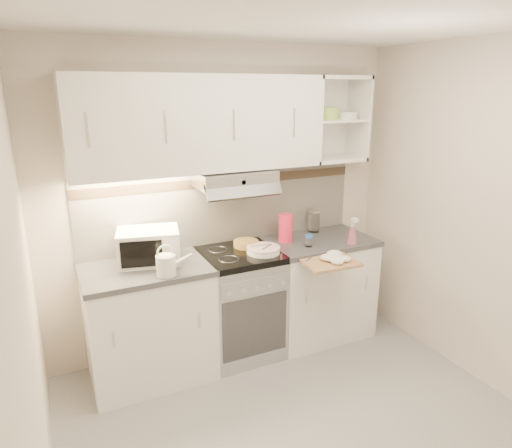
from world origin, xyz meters
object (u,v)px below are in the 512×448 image
watering_can (167,264)px  plate_stack (263,250)px  microwave (149,246)px  glass_jar (314,221)px  cutting_board (328,261)px  electric_range (240,303)px  pink_pitcher (286,228)px  spray_bottle (352,233)px

watering_can → plate_stack: bearing=12.9°
microwave → watering_can: bearing=-66.7°
watering_can → glass_jar: bearing=20.9°
glass_jar → cutting_board: bearing=-112.8°
electric_range → glass_jar: bearing=13.6°
glass_jar → cutting_board: 0.68m
watering_can → microwave: bearing=105.6°
watering_can → glass_jar: watering_can is taller
microwave → glass_jar: 1.52m
plate_stack → microwave: bearing=167.4°
pink_pitcher → cutting_board: pink_pitcher is taller
microwave → spray_bottle: (1.63, -0.31, -0.03)m
glass_jar → pink_pitcher: bearing=-160.7°
electric_range → plate_stack: bearing=-32.6°
cutting_board → microwave: bearing=161.7°
glass_jar → microwave: bearing=-175.8°
pink_pitcher → cutting_board: 0.52m
plate_stack → pink_pitcher: bearing=30.5°
microwave → cutting_board: bearing=-8.9°
cutting_board → watering_can: bearing=173.9°
pink_pitcher → spray_bottle: size_ratio=1.00×
electric_range → glass_jar: 1.01m
electric_range → pink_pitcher: bearing=8.9°
electric_range → cutting_board: size_ratio=2.23×
watering_can → glass_jar: (1.46, 0.41, 0.02)m
watering_can → plate_stack: size_ratio=1.00×
electric_range → spray_bottle: size_ratio=3.78×
watering_can → cutting_board: (1.21, -0.20, -0.11)m
electric_range → pink_pitcher: size_ratio=3.77×
microwave → plate_stack: bearing=0.2°
plate_stack → cutting_board: plate_stack is taller
watering_can → glass_jar: size_ratio=1.32×
microwave → cutting_board: microwave is taller
microwave → plate_stack: size_ratio=1.91×
pink_pitcher → cutting_board: (0.11, -0.49, -0.15)m
electric_range → glass_jar: glass_jar is taller
electric_range → microwave: bearing=172.8°
microwave → spray_bottle: 1.66m
spray_bottle → cutting_board: (-0.37, -0.20, -0.12)m
watering_can → cutting_board: size_ratio=0.66×
microwave → pink_pitcher: size_ratio=2.12×
pink_pitcher → cutting_board: size_ratio=0.59×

